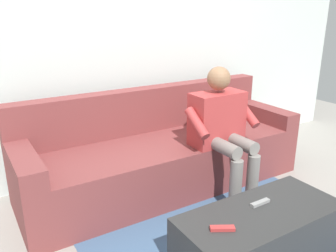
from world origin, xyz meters
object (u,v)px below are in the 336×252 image
object	(u,v)px
person_solo_seated	(222,125)
remote_gray	(260,203)
remote_red	(222,228)
couch	(162,154)
coffee_table	(259,235)

from	to	relation	value
person_solo_seated	remote_gray	size ratio (longest dim) A/B	7.56
person_solo_seated	remote_red	xyz separation A→B (m)	(0.67, 0.83, -0.27)
person_solo_seated	remote_red	world-z (taller)	person_solo_seated
remote_gray	person_solo_seated	bearing A→B (deg)	-111.54
couch	coffee_table	size ratio (longest dim) A/B	2.34
coffee_table	remote_gray	size ratio (longest dim) A/B	7.41
remote_gray	couch	bearing A→B (deg)	-87.99
couch	coffee_table	xyz separation A→B (m)	(0.00, 1.22, -0.12)
couch	coffee_table	world-z (taller)	couch
couch	remote_gray	distance (m)	1.16
couch	remote_gray	xyz separation A→B (m)	(-0.05, 1.15, 0.07)
couch	coffee_table	bearing A→B (deg)	90.00
person_solo_seated	remote_gray	bearing A→B (deg)	68.99
remote_red	remote_gray	bearing A→B (deg)	-137.41
person_solo_seated	remote_gray	distance (m)	0.84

